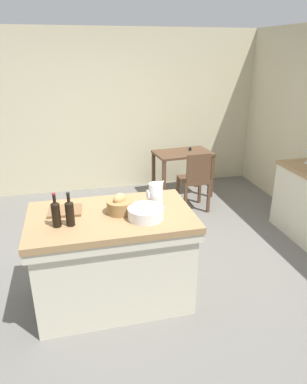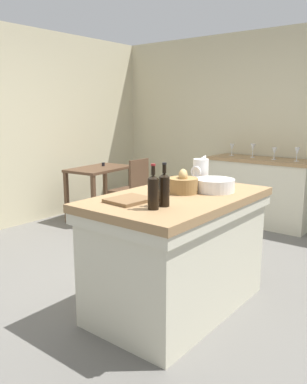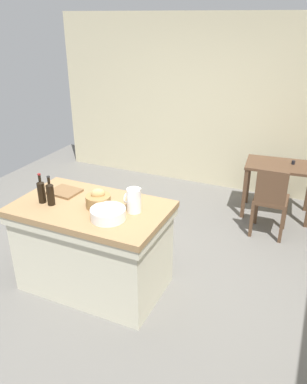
{
  "view_description": "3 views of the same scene",
  "coord_description": "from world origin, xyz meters",
  "px_view_note": "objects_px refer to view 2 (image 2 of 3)",
  "views": [
    {
      "loc": [
        -0.63,
        -3.22,
        2.26
      ],
      "look_at": [
        0.2,
        0.19,
        0.82
      ],
      "focal_mm": 32.47,
      "sensor_mm": 36.0,
      "label": 1
    },
    {
      "loc": [
        -2.72,
        -2.08,
        1.54
      ],
      "look_at": [
        -0.05,
        0.04,
        0.82
      ],
      "focal_mm": 36.71,
      "sensor_mm": 36.0,
      "label": 2
    },
    {
      "loc": [
        1.52,
        -3.11,
        2.54
      ],
      "look_at": [
        0.06,
        0.12,
        0.9
      ],
      "focal_mm": 35.73,
      "sensor_mm": 36.0,
      "label": 3
    }
  ],
  "objects_px": {
    "island_table": "(177,248)",
    "side_cabinet": "(260,191)",
    "wooden_chair": "(132,190)",
    "cutting_board": "(129,200)",
    "bread_basket": "(183,184)",
    "wine_glass_middle": "(253,148)",
    "wash_bowl": "(215,185)",
    "wine_glass_right": "(232,147)",
    "wine_glass_left": "(274,151)",
    "wine_bottle_dark": "(164,189)",
    "pitcher": "(201,172)",
    "wine_glass_far_left": "(297,152)",
    "wine_bottle_amber": "(153,191)",
    "writing_desk": "(99,176)"
  },
  "relations": [
    {
      "from": "writing_desk",
      "to": "wine_bottle_amber",
      "type": "height_order",
      "value": "wine_bottle_amber"
    },
    {
      "from": "bread_basket",
      "to": "cutting_board",
      "type": "height_order",
      "value": "bread_basket"
    },
    {
      "from": "writing_desk",
      "to": "pitcher",
      "type": "xyz_separation_m",
      "value": [
        -1.02,
        -2.29,
        0.41
      ]
    },
    {
      "from": "wash_bowl",
      "to": "bread_basket",
      "type": "xyz_separation_m",
      "value": [
        -0.2,
        0.16,
        0.02
      ]
    },
    {
      "from": "wine_bottle_dark",
      "to": "wine_glass_left",
      "type": "distance_m",
      "value": 2.97
    },
    {
      "from": "wine_glass_far_left",
      "to": "wine_bottle_amber",
      "type": "bearing_deg",
      "value": -177.92
    },
    {
      "from": "wine_glass_middle",
      "to": "wash_bowl",
      "type": "bearing_deg",
      "value": -162.31
    },
    {
      "from": "wash_bowl",
      "to": "wine_glass_right",
      "type": "bearing_deg",
      "value": 24.33
    },
    {
      "from": "side_cabinet",
      "to": "wine_glass_right",
      "type": "relative_size",
      "value": 8.37
    },
    {
      "from": "wooden_chair",
      "to": "bread_basket",
      "type": "bearing_deg",
      "value": -128.26
    },
    {
      "from": "island_table",
      "to": "wine_bottle_dark",
      "type": "height_order",
      "value": "wine_bottle_dark"
    },
    {
      "from": "wash_bowl",
      "to": "wine_glass_far_left",
      "type": "relative_size",
      "value": 1.78
    },
    {
      "from": "wooden_chair",
      "to": "cutting_board",
      "type": "distance_m",
      "value": 2.47
    },
    {
      "from": "wash_bowl",
      "to": "wine_bottle_amber",
      "type": "distance_m",
      "value": 0.75
    },
    {
      "from": "writing_desk",
      "to": "wine_bottle_amber",
      "type": "xyz_separation_m",
      "value": [
        -1.91,
        -2.48,
        0.41
      ]
    },
    {
      "from": "writing_desk",
      "to": "wine_bottle_amber",
      "type": "distance_m",
      "value": 3.16
    },
    {
      "from": "writing_desk",
      "to": "wine_glass_far_left",
      "type": "bearing_deg",
      "value": -64.43
    },
    {
      "from": "side_cabinet",
      "to": "wine_glass_right",
      "type": "distance_m",
      "value": 0.74
    },
    {
      "from": "side_cabinet",
      "to": "wine_glass_left",
      "type": "height_order",
      "value": "wine_glass_left"
    },
    {
      "from": "cutting_board",
      "to": "wine_bottle_amber",
      "type": "distance_m",
      "value": 0.29
    },
    {
      "from": "cutting_board",
      "to": "bread_basket",
      "type": "bearing_deg",
      "value": -15.02
    },
    {
      "from": "wine_bottle_dark",
      "to": "side_cabinet",
      "type": "bearing_deg",
      "value": 11.18
    },
    {
      "from": "island_table",
      "to": "wine_glass_far_left",
      "type": "relative_size",
      "value": 8.34
    },
    {
      "from": "pitcher",
      "to": "wine_bottle_dark",
      "type": "distance_m",
      "value": 0.8
    },
    {
      "from": "writing_desk",
      "to": "bread_basket",
      "type": "xyz_separation_m",
      "value": [
        -1.37,
        -2.34,
        0.36
      ]
    },
    {
      "from": "side_cabinet",
      "to": "cutting_board",
      "type": "height_order",
      "value": "cutting_board"
    },
    {
      "from": "wash_bowl",
      "to": "wooden_chair",
      "type": "bearing_deg",
      "value": 58.45
    },
    {
      "from": "pitcher",
      "to": "writing_desk",
      "type": "bearing_deg",
      "value": 65.93
    },
    {
      "from": "pitcher",
      "to": "cutting_board",
      "type": "xyz_separation_m",
      "value": [
        -0.82,
        0.07,
        -0.1
      ]
    },
    {
      "from": "bread_basket",
      "to": "wine_glass_left",
      "type": "bearing_deg",
      "value": 6.09
    },
    {
      "from": "wash_bowl",
      "to": "wine_glass_left",
      "type": "xyz_separation_m",
      "value": [
        2.31,
        0.43,
        0.05
      ]
    },
    {
      "from": "wine_bottle_dark",
      "to": "wooden_chair",
      "type": "bearing_deg",
      "value": 46.16
    },
    {
      "from": "island_table",
      "to": "wine_glass_middle",
      "type": "bearing_deg",
      "value": 12.82
    },
    {
      "from": "island_table",
      "to": "wine_glass_middle",
      "type": "distance_m",
      "value": 2.75
    },
    {
      "from": "side_cabinet",
      "to": "cutting_board",
      "type": "relative_size",
      "value": 4.76
    },
    {
      "from": "bread_basket",
      "to": "wine_glass_left",
      "type": "distance_m",
      "value": 2.52
    },
    {
      "from": "bread_basket",
      "to": "wooden_chair",
      "type": "bearing_deg",
      "value": 51.74
    },
    {
      "from": "wine_glass_left",
      "to": "wine_glass_far_left",
      "type": "bearing_deg",
      "value": -91.55
    },
    {
      "from": "island_table",
      "to": "wine_bottle_amber",
      "type": "relative_size",
      "value": 4.95
    },
    {
      "from": "wine_glass_left",
      "to": "wine_glass_right",
      "type": "bearing_deg",
      "value": 84.16
    },
    {
      "from": "wine_glass_left",
      "to": "writing_desk",
      "type": "bearing_deg",
      "value": 118.82
    },
    {
      "from": "bread_basket",
      "to": "wine_glass_left",
      "type": "height_order",
      "value": "bread_basket"
    },
    {
      "from": "wooden_chair",
      "to": "wine_glass_left",
      "type": "distance_m",
      "value": 1.92
    },
    {
      "from": "island_table",
      "to": "bread_basket",
      "type": "height_order",
      "value": "bread_basket"
    },
    {
      "from": "island_table",
      "to": "side_cabinet",
      "type": "relative_size",
      "value": 1.06
    },
    {
      "from": "pitcher",
      "to": "wine_bottle_dark",
      "type": "relative_size",
      "value": 0.92
    },
    {
      "from": "wine_bottle_amber",
      "to": "bread_basket",
      "type": "bearing_deg",
      "value": 14.19
    },
    {
      "from": "wine_glass_left",
      "to": "wine_glass_middle",
      "type": "relative_size",
      "value": 0.83
    },
    {
      "from": "bread_basket",
      "to": "cutting_board",
      "type": "relative_size",
      "value": 0.8
    },
    {
      "from": "bread_basket",
      "to": "wine_glass_far_left",
      "type": "distance_m",
      "value": 2.5
    }
  ]
}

